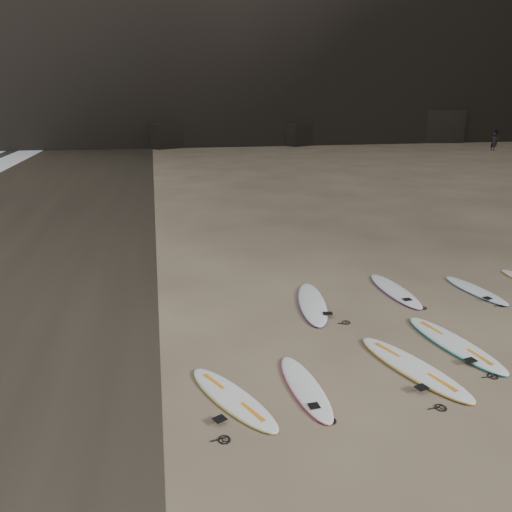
{
  "coord_description": "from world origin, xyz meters",
  "views": [
    {
      "loc": [
        -6.87,
        -8.18,
        5.0
      ],
      "look_at": [
        -4.71,
        2.52,
        1.5
      ],
      "focal_mm": 35.0,
      "sensor_mm": 36.0,
      "label": 1
    }
  ],
  "objects_px": {
    "surfboard_11": "(232,397)",
    "person_a": "(494,142)",
    "surfboard_7": "(475,290)",
    "surfboard_2": "(454,343)",
    "surfboard_1": "(413,367)",
    "person_b": "(495,138)",
    "surfboard_5": "(312,303)",
    "surfboard_6": "(395,290)",
    "surfboard_0": "(305,387)"
  },
  "relations": [
    {
      "from": "surfboard_11",
      "to": "person_a",
      "type": "xyz_separation_m",
      "value": [
        31.18,
        36.31,
        0.8
      ]
    },
    {
      "from": "surfboard_7",
      "to": "surfboard_11",
      "type": "bearing_deg",
      "value": -160.78
    },
    {
      "from": "person_a",
      "to": "surfboard_2",
      "type": "bearing_deg",
      "value": 125.91
    },
    {
      "from": "surfboard_1",
      "to": "person_b",
      "type": "height_order",
      "value": "person_b"
    },
    {
      "from": "surfboard_7",
      "to": "person_a",
      "type": "bearing_deg",
      "value": 45.77
    },
    {
      "from": "surfboard_5",
      "to": "surfboard_6",
      "type": "height_order",
      "value": "surfboard_5"
    },
    {
      "from": "surfboard_0",
      "to": "surfboard_2",
      "type": "relative_size",
      "value": 0.81
    },
    {
      "from": "surfboard_2",
      "to": "person_b",
      "type": "height_order",
      "value": "person_b"
    },
    {
      "from": "surfboard_5",
      "to": "surfboard_7",
      "type": "bearing_deg",
      "value": 10.8
    },
    {
      "from": "surfboard_1",
      "to": "surfboard_7",
      "type": "bearing_deg",
      "value": 24.88
    },
    {
      "from": "surfboard_2",
      "to": "person_a",
      "type": "distance_m",
      "value": 44.01
    },
    {
      "from": "surfboard_2",
      "to": "surfboard_5",
      "type": "distance_m",
      "value": 3.49
    },
    {
      "from": "surfboard_6",
      "to": "surfboard_7",
      "type": "bearing_deg",
      "value": -12.27
    },
    {
      "from": "surfboard_7",
      "to": "person_b",
      "type": "bearing_deg",
      "value": 45.65
    },
    {
      "from": "surfboard_1",
      "to": "person_a",
      "type": "relative_size",
      "value": 1.66
    },
    {
      "from": "surfboard_6",
      "to": "surfboard_7",
      "type": "height_order",
      "value": "surfboard_6"
    },
    {
      "from": "surfboard_0",
      "to": "surfboard_1",
      "type": "xyz_separation_m",
      "value": [
        2.23,
        0.24,
        0.01
      ]
    },
    {
      "from": "person_b",
      "to": "surfboard_5",
      "type": "bearing_deg",
      "value": -3.44
    },
    {
      "from": "surfboard_5",
      "to": "surfboard_11",
      "type": "distance_m",
      "value": 4.5
    },
    {
      "from": "surfboard_0",
      "to": "surfboard_6",
      "type": "relative_size",
      "value": 0.87
    },
    {
      "from": "surfboard_1",
      "to": "surfboard_6",
      "type": "xyz_separation_m",
      "value": [
        1.48,
        3.75,
        -0.0
      ]
    },
    {
      "from": "surfboard_2",
      "to": "person_a",
      "type": "height_order",
      "value": "person_a"
    },
    {
      "from": "surfboard_11",
      "to": "person_a",
      "type": "relative_size",
      "value": 1.43
    },
    {
      "from": "surfboard_5",
      "to": "surfboard_7",
      "type": "relative_size",
      "value": 1.22
    },
    {
      "from": "surfboard_11",
      "to": "surfboard_0",
      "type": "bearing_deg",
      "value": -23.16
    },
    {
      "from": "surfboard_2",
      "to": "surfboard_11",
      "type": "height_order",
      "value": "surfboard_2"
    },
    {
      "from": "surfboard_7",
      "to": "surfboard_5",
      "type": "bearing_deg",
      "value": 172.14
    },
    {
      "from": "surfboard_1",
      "to": "surfboard_5",
      "type": "xyz_separation_m",
      "value": [
        -0.96,
        3.36,
        -0.0
      ]
    },
    {
      "from": "surfboard_1",
      "to": "surfboard_2",
      "type": "xyz_separation_m",
      "value": [
        1.32,
        0.71,
        -0.0
      ]
    },
    {
      "from": "surfboard_5",
      "to": "surfboard_0",
      "type": "bearing_deg",
      "value": -98.66
    },
    {
      "from": "surfboard_1",
      "to": "surfboard_11",
      "type": "xyz_separation_m",
      "value": [
        -3.56,
        -0.32,
        -0.01
      ]
    },
    {
      "from": "surfboard_2",
      "to": "surfboard_1",
      "type": "bearing_deg",
      "value": -161.93
    },
    {
      "from": "surfboard_11",
      "to": "surfboard_1",
      "type": "bearing_deg",
      "value": -21.2
    },
    {
      "from": "surfboard_5",
      "to": "surfboard_1",
      "type": "bearing_deg",
      "value": -63.29
    },
    {
      "from": "surfboard_5",
      "to": "surfboard_11",
      "type": "xyz_separation_m",
      "value": [
        -2.6,
        -3.68,
        -0.01
      ]
    },
    {
      "from": "surfboard_1",
      "to": "surfboard_5",
      "type": "relative_size",
      "value": 1.01
    },
    {
      "from": "surfboard_6",
      "to": "surfboard_11",
      "type": "relative_size",
      "value": 1.07
    },
    {
      "from": "surfboard_2",
      "to": "surfboard_7",
      "type": "relative_size",
      "value": 1.23
    },
    {
      "from": "person_a",
      "to": "person_b",
      "type": "relative_size",
      "value": 0.98
    },
    {
      "from": "surfboard_1",
      "to": "surfboard_7",
      "type": "relative_size",
      "value": 1.24
    },
    {
      "from": "surfboard_2",
      "to": "surfboard_11",
      "type": "xyz_separation_m",
      "value": [
        -4.88,
        -1.03,
        -0.01
      ]
    },
    {
      "from": "surfboard_6",
      "to": "surfboard_0",
      "type": "bearing_deg",
      "value": -134.75
    },
    {
      "from": "person_b",
      "to": "person_a",
      "type": "bearing_deg",
      "value": -0.08
    },
    {
      "from": "surfboard_1",
      "to": "surfboard_2",
      "type": "height_order",
      "value": "same"
    },
    {
      "from": "surfboard_0",
      "to": "surfboard_6",
      "type": "height_order",
      "value": "surfboard_6"
    },
    {
      "from": "surfboard_6",
      "to": "surfboard_5",
      "type": "bearing_deg",
      "value": -172.7
    },
    {
      "from": "surfboard_7",
      "to": "surfboard_11",
      "type": "height_order",
      "value": "surfboard_11"
    },
    {
      "from": "surfboard_0",
      "to": "surfboard_2",
      "type": "distance_m",
      "value": 3.68
    },
    {
      "from": "surfboard_11",
      "to": "surfboard_2",
      "type": "bearing_deg",
      "value": -14.35
    },
    {
      "from": "surfboard_1",
      "to": "person_b",
      "type": "relative_size",
      "value": 1.62
    }
  ]
}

